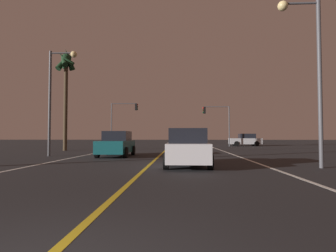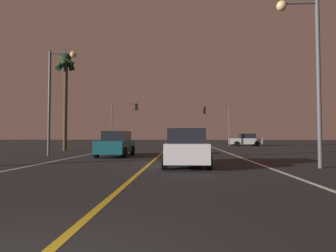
{
  "view_description": "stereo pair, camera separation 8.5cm",
  "coord_description": "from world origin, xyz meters",
  "px_view_note": "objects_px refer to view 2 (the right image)",
  "views": [
    {
      "loc": [
        1.49,
        -2.13,
        1.37
      ],
      "look_at": [
        -0.15,
        32.34,
        2.64
      ],
      "focal_mm": 29.17,
      "sensor_mm": 36.0,
      "label": 1
    },
    {
      "loc": [
        1.58,
        -2.13,
        1.37
      ],
      "look_at": [
        -0.15,
        32.34,
        2.64
      ],
      "focal_mm": 29.17,
      "sensor_mm": 36.0,
      "label": 2
    }
  ],
  "objects_px": {
    "car_oncoming": "(116,144)",
    "street_lamp_right_near": "(308,60)",
    "car_lead_same_lane": "(186,148)",
    "car_crossing_side": "(246,140)",
    "traffic_light_near_right": "(216,116)",
    "palm_tree_left_mid": "(66,70)",
    "traffic_light_near_left": "(124,114)",
    "street_lamp_left_mid": "(56,88)"
  },
  "relations": [
    {
      "from": "palm_tree_left_mid",
      "to": "traffic_light_near_left",
      "type": "bearing_deg",
      "value": 73.84
    },
    {
      "from": "car_lead_same_lane",
      "to": "car_oncoming",
      "type": "xyz_separation_m",
      "value": [
        -4.64,
        5.83,
        0.0
      ]
    },
    {
      "from": "car_oncoming",
      "to": "palm_tree_left_mid",
      "type": "xyz_separation_m",
      "value": [
        -6.56,
        6.9,
        6.85
      ]
    },
    {
      "from": "car_lead_same_lane",
      "to": "car_crossing_side",
      "type": "bearing_deg",
      "value": -18.52
    },
    {
      "from": "car_lead_same_lane",
      "to": "street_lamp_right_near",
      "type": "bearing_deg",
      "value": -95.2
    },
    {
      "from": "car_crossing_side",
      "to": "car_oncoming",
      "type": "bearing_deg",
      "value": 56.43
    },
    {
      "from": "car_crossing_side",
      "to": "traffic_light_near_right",
      "type": "relative_size",
      "value": 0.81
    },
    {
      "from": "car_oncoming",
      "to": "car_crossing_side",
      "type": "relative_size",
      "value": 1.0
    },
    {
      "from": "car_oncoming",
      "to": "street_lamp_left_mid",
      "type": "relative_size",
      "value": 0.59
    },
    {
      "from": "car_oncoming",
      "to": "car_crossing_side",
      "type": "xyz_separation_m",
      "value": [
        13.31,
        20.05,
        0.0
      ]
    },
    {
      "from": "traffic_light_near_left",
      "to": "palm_tree_left_mid",
      "type": "bearing_deg",
      "value": -106.16
    },
    {
      "from": "traffic_light_near_left",
      "to": "street_lamp_left_mid",
      "type": "distance_m",
      "value": 18.18
    },
    {
      "from": "car_lead_same_lane",
      "to": "traffic_light_near_right",
      "type": "distance_m",
      "value": 24.49
    },
    {
      "from": "traffic_light_near_right",
      "to": "traffic_light_near_left",
      "type": "relative_size",
      "value": 0.92
    },
    {
      "from": "traffic_light_near_left",
      "to": "street_lamp_right_near",
      "type": "bearing_deg",
      "value": -61.46
    },
    {
      "from": "car_crossing_side",
      "to": "traffic_light_near_right",
      "type": "bearing_deg",
      "value": 25.02
    },
    {
      "from": "car_lead_same_lane",
      "to": "car_crossing_side",
      "type": "height_order",
      "value": "same"
    },
    {
      "from": "car_crossing_side",
      "to": "traffic_light_near_left",
      "type": "distance_m",
      "value": 17.11
    },
    {
      "from": "car_oncoming",
      "to": "street_lamp_right_near",
      "type": "distance_m",
      "value": 12.38
    },
    {
      "from": "street_lamp_right_near",
      "to": "car_lead_same_lane",
      "type": "bearing_deg",
      "value": -5.2
    },
    {
      "from": "street_lamp_right_near",
      "to": "car_oncoming",
      "type": "bearing_deg",
      "value": -32.44
    },
    {
      "from": "street_lamp_left_mid",
      "to": "palm_tree_left_mid",
      "type": "bearing_deg",
      "value": 108.84
    },
    {
      "from": "car_lead_same_lane",
      "to": "traffic_light_near_right",
      "type": "height_order",
      "value": "traffic_light_near_right"
    },
    {
      "from": "car_lead_same_lane",
      "to": "traffic_light_near_right",
      "type": "xyz_separation_m",
      "value": [
        4.39,
        23.88,
        3.15
      ]
    },
    {
      "from": "street_lamp_right_near",
      "to": "street_lamp_left_mid",
      "type": "distance_m",
      "value": 15.41
    },
    {
      "from": "car_crossing_side",
      "to": "street_lamp_right_near",
      "type": "height_order",
      "value": "street_lamp_right_near"
    },
    {
      "from": "traffic_light_near_left",
      "to": "street_lamp_right_near",
      "type": "height_order",
      "value": "street_lamp_right_near"
    },
    {
      "from": "traffic_light_near_right",
      "to": "street_lamp_right_near",
      "type": "xyz_separation_m",
      "value": [
        0.89,
        -24.37,
        0.71
      ]
    },
    {
      "from": "car_oncoming",
      "to": "car_lead_same_lane",
      "type": "bearing_deg",
      "value": 38.51
    },
    {
      "from": "traffic_light_near_right",
      "to": "car_lead_same_lane",
      "type": "bearing_deg",
      "value": 79.57
    },
    {
      "from": "car_crossing_side",
      "to": "street_lamp_right_near",
      "type": "distance_m",
      "value": 26.86
    },
    {
      "from": "car_lead_same_lane",
      "to": "palm_tree_left_mid",
      "type": "xyz_separation_m",
      "value": [
        -11.2,
        12.72,
        6.85
      ]
    },
    {
      "from": "street_lamp_right_near",
      "to": "street_lamp_left_mid",
      "type": "bearing_deg",
      "value": -23.77
    },
    {
      "from": "car_oncoming",
      "to": "car_crossing_side",
      "type": "height_order",
      "value": "same"
    },
    {
      "from": "car_oncoming",
      "to": "street_lamp_right_near",
      "type": "xyz_separation_m",
      "value": [
        9.92,
        -6.31,
        3.86
      ]
    },
    {
      "from": "car_crossing_side",
      "to": "street_lamp_left_mid",
      "type": "relative_size",
      "value": 0.59
    },
    {
      "from": "street_lamp_left_mid",
      "to": "car_crossing_side",
      "type": "bearing_deg",
      "value": 49.06
    },
    {
      "from": "car_crossing_side",
      "to": "palm_tree_left_mid",
      "type": "xyz_separation_m",
      "value": [
        -19.87,
        -13.15,
        6.85
      ]
    },
    {
      "from": "car_lead_same_lane",
      "to": "traffic_light_near_left",
      "type": "relative_size",
      "value": 0.74
    },
    {
      "from": "traffic_light_near_right",
      "to": "street_lamp_left_mid",
      "type": "height_order",
      "value": "street_lamp_left_mid"
    },
    {
      "from": "car_oncoming",
      "to": "traffic_light_near_right",
      "type": "xyz_separation_m",
      "value": [
        9.03,
        18.06,
        3.15
      ]
    },
    {
      "from": "car_lead_same_lane",
      "to": "car_oncoming",
      "type": "bearing_deg",
      "value": 38.51
    }
  ]
}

